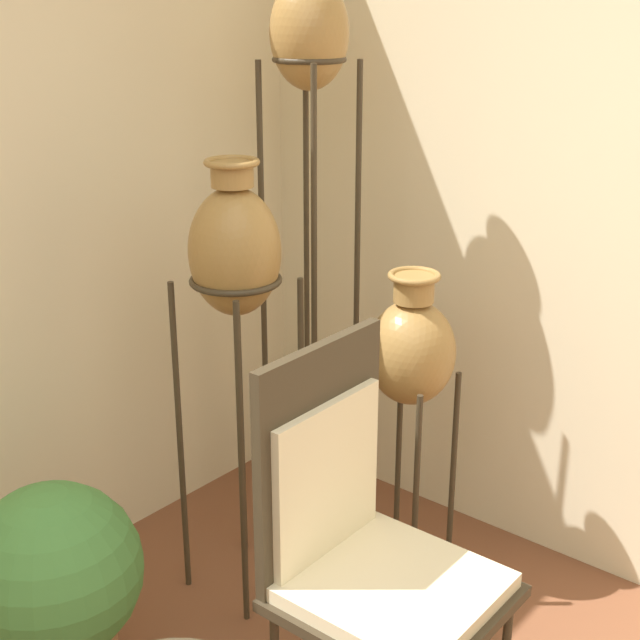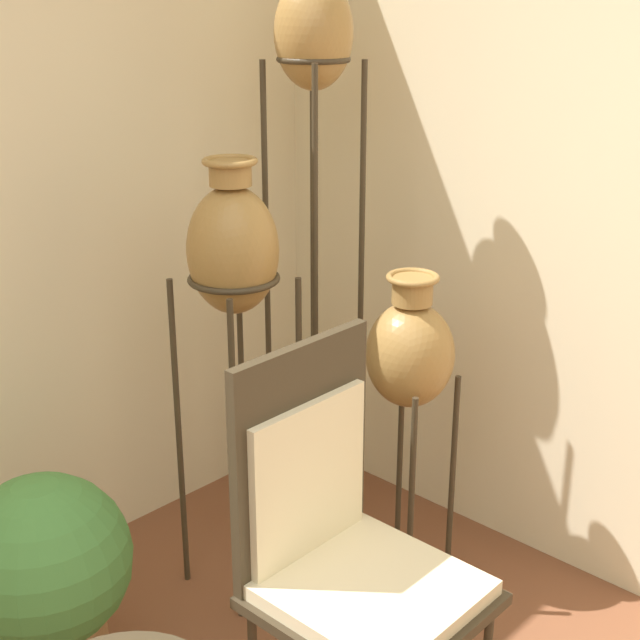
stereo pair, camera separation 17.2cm
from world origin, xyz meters
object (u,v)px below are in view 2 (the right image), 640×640
vase_stand_medium (233,257)px  chair (343,542)px  potted_plant (46,576)px  vase_stand_short (410,356)px  vase_stand_tall (314,61)px

vase_stand_medium → chair: 0.95m
vase_stand_medium → potted_plant: 1.07m
vase_stand_short → potted_plant: (-1.09, 0.43, -0.47)m
vase_stand_medium → chair: bearing=-112.3°
vase_stand_medium → chair: (-0.30, -0.73, -0.54)m
chair → vase_stand_short: bearing=24.8°
chair → potted_plant: (-0.42, 0.76, -0.26)m
vase_stand_tall → potted_plant: (-1.12, -0.02, -1.35)m
vase_stand_tall → chair: (-0.70, -0.77, -1.09)m
chair → vase_stand_tall: bearing=46.9°
vase_stand_tall → potted_plant: 1.76m
chair → vase_stand_medium: bearing=66.9°
chair → potted_plant: size_ratio=1.68×
vase_stand_tall → vase_stand_short: bearing=-93.6°
potted_plant → vase_stand_tall: bearing=0.8°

